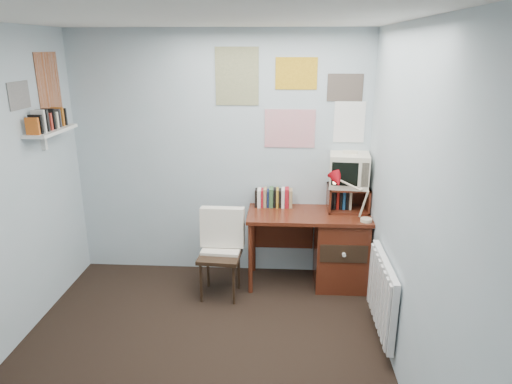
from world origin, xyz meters
TOP-DOWN VIEW (x-y plane):
  - ground at (0.00, 0.00)m, footprint 3.50×3.50m
  - back_wall at (0.00, 1.75)m, footprint 3.00×0.02m
  - right_wall at (1.50, 0.00)m, footprint 0.02×3.50m
  - ceiling at (0.00, 0.00)m, footprint 3.00×3.50m
  - desk at (1.17, 1.48)m, footprint 1.20×0.55m
  - desk_chair at (0.05, 1.18)m, footprint 0.45×0.43m
  - desk_lamp at (1.43, 1.29)m, footprint 0.31×0.28m
  - tv_riser at (1.29, 1.59)m, footprint 0.40×0.30m
  - crt_tv at (1.29, 1.61)m, footprint 0.41×0.38m
  - book_row at (0.66, 1.66)m, footprint 0.60×0.14m
  - radiator at (1.46, 0.55)m, footprint 0.09×0.80m
  - wall_shelf at (-1.40, 1.10)m, footprint 0.20×0.62m
  - posters_back at (0.70, 1.74)m, footprint 1.20×0.01m
  - posters_left at (-1.49, 1.10)m, footprint 0.01×0.70m

SIDE VIEW (x-z plane):
  - ground at x=0.00m, z-range 0.00..0.00m
  - desk at x=1.17m, z-range 0.03..0.79m
  - desk_chair at x=0.05m, z-range 0.00..0.83m
  - radiator at x=1.46m, z-range 0.12..0.72m
  - book_row at x=0.66m, z-range 0.76..0.98m
  - tv_riser at x=1.29m, z-range 0.76..1.01m
  - desk_lamp at x=1.43m, z-range 0.76..1.15m
  - crt_tv at x=1.29m, z-range 1.01..1.37m
  - back_wall at x=0.00m, z-range 0.00..2.50m
  - right_wall at x=1.50m, z-range 0.00..2.50m
  - wall_shelf at x=-1.40m, z-range 1.50..1.74m
  - posters_back at x=0.70m, z-range 1.40..2.30m
  - posters_left at x=-1.49m, z-range 1.70..2.30m
  - ceiling at x=0.00m, z-range 2.49..2.51m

